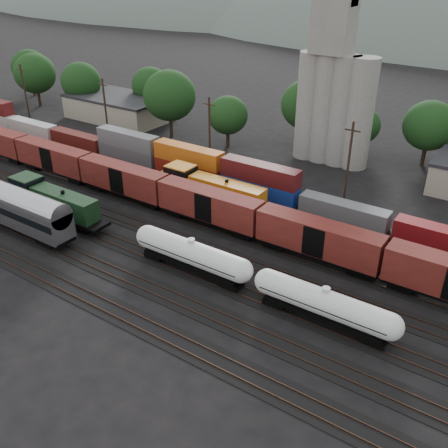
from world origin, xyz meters
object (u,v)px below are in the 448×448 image
Objects in this scene: green_locomotive at (49,199)px; tank_car_a at (192,254)px; orange_locomotive at (208,188)px; grain_silo at (334,97)px.

tank_car_a is (24.20, 0.00, -0.23)m from green_locomotive.
orange_locomotive is 28.27m from grain_silo.
tank_car_a is 0.54× the size of grain_silo.
grain_silo is at bearing 61.01° from green_locomotive.
orange_locomotive reaches higher than tank_car_a.
green_locomotive is 1.14× the size of tank_car_a.
orange_locomotive is 0.66× the size of grain_silo.
orange_locomotive is at bearing 43.86° from green_locomotive.
grain_silo reaches higher than tank_car_a.
orange_locomotive is at bearing -105.29° from grain_silo.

